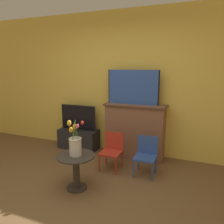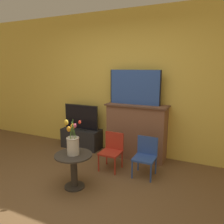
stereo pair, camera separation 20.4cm
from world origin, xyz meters
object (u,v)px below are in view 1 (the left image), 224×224
(painting, at_px, (133,87))
(tv_monitor, at_px, (78,118))
(chair_blue, at_px, (146,154))
(vase_tulips, at_px, (75,144))
(chair_red, at_px, (112,149))

(painting, xyz_separation_m, tv_monitor, (-1.14, -0.02, -0.66))
(chair_blue, bearing_deg, vase_tulips, -135.52)
(vase_tulips, bearing_deg, tv_monitor, 118.99)
(painting, relative_size, chair_blue, 1.57)
(chair_red, relative_size, chair_blue, 1.00)
(painting, relative_size, vase_tulips, 1.81)
(chair_blue, bearing_deg, chair_red, -177.98)
(painting, height_order, tv_monitor, painting)
(chair_blue, bearing_deg, painting, 124.74)
(painting, xyz_separation_m, chair_blue, (0.41, -0.60, -0.98))
(tv_monitor, bearing_deg, vase_tulips, -61.01)
(vase_tulips, bearing_deg, chair_red, 73.23)
(painting, relative_size, tv_monitor, 1.23)
(tv_monitor, height_order, chair_red, tv_monitor)
(painting, distance_m, chair_red, 1.16)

